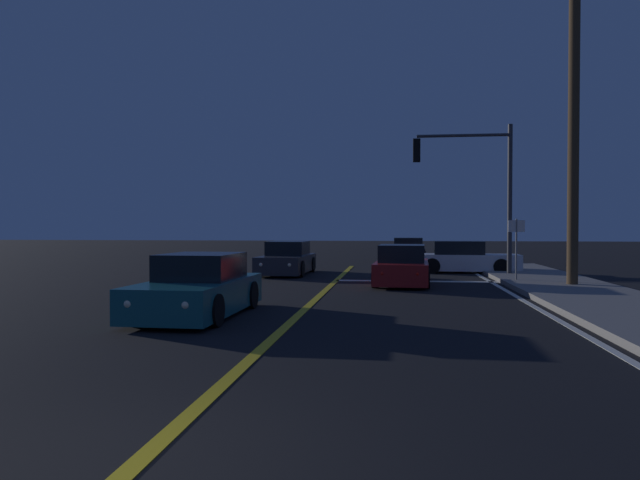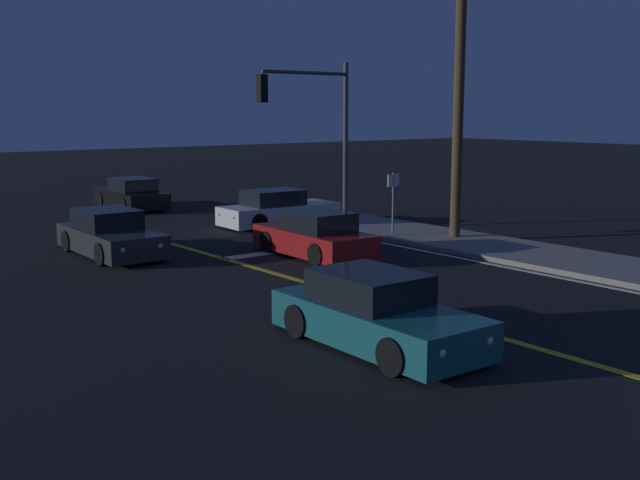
{
  "view_description": "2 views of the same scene",
  "coord_description": "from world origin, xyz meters",
  "views": [
    {
      "loc": [
        2.06,
        -4.26,
        1.92
      ],
      "look_at": [
        -0.36,
        15.08,
        1.5
      ],
      "focal_mm": 33.31,
      "sensor_mm": 36.0,
      "label": 1
    },
    {
      "loc": [
        -11.3,
        -1.83,
        4.22
      ],
      "look_at": [
        -1.18,
        11.02,
        1.47
      ],
      "focal_mm": 43.28,
      "sensor_mm": 36.0,
      "label": 2
    }
  ],
  "objects": [
    {
      "name": "car_mid_block_white",
      "position": [
        4.98,
        21.36,
        0.58
      ],
      "size": [
        4.53,
        1.94,
        1.34
      ],
      "rotation": [
        0.0,
        0.0,
        -1.61
      ],
      "color": "silver",
      "rests_on": "ground"
    },
    {
      "name": "car_lead_oncoming_red",
      "position": [
        2.33,
        15.7,
        0.58
      ],
      "size": [
        1.96,
        4.23,
        1.34
      ],
      "rotation": [
        0.0,
        0.0,
        -0.05
      ],
      "color": "maroon",
      "rests_on": "ground"
    },
    {
      "name": "sidewalk_right",
      "position": [
        7.27,
        9.23,
        0.07
      ],
      "size": [
        3.2,
        33.22,
        0.15
      ],
      "primitive_type": "cube",
      "color": "gray",
      "rests_on": "ground"
    },
    {
      "name": "car_side_waiting_black",
      "position": [
        2.87,
        29.38,
        0.58
      ],
      "size": [
        1.99,
        4.35,
        1.34
      ],
      "rotation": [
        0.0,
        0.0,
        -0.03
      ],
      "color": "black",
      "rests_on": "ground"
    },
    {
      "name": "utility_pole_right",
      "position": [
        7.57,
        14.99,
        5.72
      ],
      "size": [
        1.72,
        0.34,
        11.13
      ],
      "color": "#4C3823",
      "rests_on": "ground"
    },
    {
      "name": "stop_bar",
      "position": [
        2.84,
        16.96,
        0.01
      ],
      "size": [
        5.67,
        0.5,
        0.01
      ],
      "primitive_type": "cube",
      "color": "silver",
      "rests_on": "ground"
    },
    {
      "name": "traffic_signal_near_right",
      "position": [
        5.15,
        19.26,
        3.9
      ],
      "size": [
        3.77,
        0.28,
        5.87
      ],
      "rotation": [
        0.0,
        0.0,
        3.14
      ],
      "color": "#38383D",
      "rests_on": "ground"
    },
    {
      "name": "street_sign_corner",
      "position": [
        6.17,
        16.46,
        1.5
      ],
      "size": [
        0.56,
        0.1,
        2.21
      ],
      "color": "slate",
      "rests_on": "ground"
    },
    {
      "name": "lane_line_edge_right",
      "position": [
        5.42,
        9.23,
        0.01
      ],
      "size": [
        0.16,
        31.38,
        0.01
      ],
      "primitive_type": "cube",
      "color": "silver",
      "rests_on": "ground"
    },
    {
      "name": "car_far_approaching_teal",
      "position": [
        -2.15,
        8.14,
        0.58
      ],
      "size": [
        1.95,
        4.35,
        1.34
      ],
      "rotation": [
        0.0,
        0.0,
        3.12
      ],
      "color": "#195960",
      "rests_on": "ground"
    },
    {
      "name": "lane_line_center",
      "position": [
        0.0,
        9.23,
        0.01
      ],
      "size": [
        0.2,
        31.38,
        0.01
      ],
      "primitive_type": "cube",
      "color": "gold",
      "rests_on": "ground"
    },
    {
      "name": "car_distant_tail_charcoal",
      "position": [
        -2.29,
        19.63,
        0.58
      ],
      "size": [
        1.93,
        4.42,
        1.34
      ],
      "rotation": [
        0.0,
        0.0,
        3.12
      ],
      "color": "#2D2D33",
      "rests_on": "ground"
    }
  ]
}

